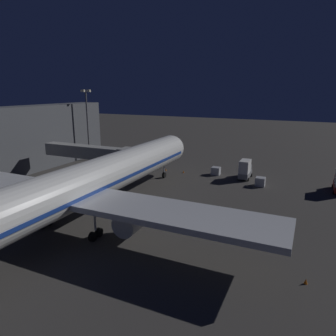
% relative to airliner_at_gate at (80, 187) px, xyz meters
% --- Properties ---
extents(ground_plane, '(320.00, 320.00, 0.00)m').
position_rel_airliner_at_gate_xyz_m(ground_plane, '(0.00, -7.78, -5.62)').
color(ground_plane, '#383533').
extents(airliner_at_gate, '(53.80, 65.14, 18.72)m').
position_rel_airliner_at_gate_xyz_m(airliner_at_gate, '(0.00, 0.00, 0.00)').
color(airliner_at_gate, silver).
rests_on(airliner_at_gate, ground_plane).
extents(jet_bridge, '(21.93, 3.40, 7.27)m').
position_rel_airliner_at_gate_xyz_m(jet_bridge, '(11.78, -18.80, 0.12)').
color(jet_bridge, '#9E9E99').
rests_on(jet_bridge, ground_plane).
extents(apron_floodlight_mast, '(2.90, 0.50, 18.19)m').
position_rel_airliner_at_gate_xyz_m(apron_floodlight_mast, '(25.50, -33.46, 4.92)').
color(apron_floodlight_mast, '#59595E').
rests_on(apron_floodlight_mast, ground_plane).
extents(cargo_truck_aft, '(2.36, 5.18, 4.03)m').
position_rel_airliner_at_gate_xyz_m(cargo_truck_aft, '(-15.66, -32.85, -3.62)').
color(cargo_truck_aft, slate).
rests_on(cargo_truck_aft, ground_plane).
extents(baggage_container_near_belt, '(1.77, 1.78, 1.69)m').
position_rel_airliner_at_gate_xyz_m(baggage_container_near_belt, '(-19.43, -28.87, -4.77)').
color(baggage_container_near_belt, '#B7BABF').
rests_on(baggage_container_near_belt, ground_plane).
extents(baggage_container_spare, '(1.81, 1.69, 1.68)m').
position_rel_airliner_at_gate_xyz_m(baggage_container_spare, '(-9.26, -33.22, -4.78)').
color(baggage_container_spare, '#B7BABF').
rests_on(baggage_container_spare, ground_plane).
extents(traffic_cone_nose_port, '(0.36, 0.36, 0.55)m').
position_rel_airliner_at_gate_xyz_m(traffic_cone_nose_port, '(-2.20, -31.65, -5.34)').
color(traffic_cone_nose_port, orange).
rests_on(traffic_cone_nose_port, ground_plane).
extents(traffic_cone_nose_starboard, '(0.36, 0.36, 0.55)m').
position_rel_airliner_at_gate_xyz_m(traffic_cone_nose_starboard, '(2.20, -31.65, -5.34)').
color(traffic_cone_nose_starboard, orange).
rests_on(traffic_cone_nose_starboard, ground_plane).
extents(traffic_cone_wingtip_svc_side, '(0.36, 0.36, 0.55)m').
position_rel_airliner_at_gate_xyz_m(traffic_cone_wingtip_svc_side, '(-28.40, 1.49, -5.34)').
color(traffic_cone_wingtip_svc_side, orange).
rests_on(traffic_cone_wingtip_svc_side, ground_plane).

